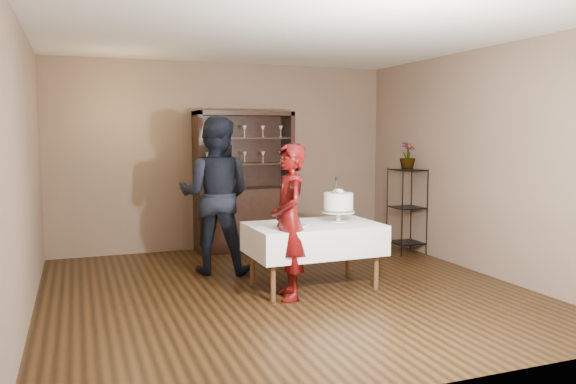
% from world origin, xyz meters
% --- Properties ---
extents(floor, '(5.00, 5.00, 0.00)m').
position_xyz_m(floor, '(0.00, 0.00, 0.00)').
color(floor, black).
rests_on(floor, ground).
extents(ceiling, '(5.00, 5.00, 0.00)m').
position_xyz_m(ceiling, '(0.00, 0.00, 2.70)').
color(ceiling, white).
rests_on(ceiling, back_wall).
extents(back_wall, '(5.00, 0.02, 2.70)m').
position_xyz_m(back_wall, '(0.00, 2.50, 1.35)').
color(back_wall, brown).
rests_on(back_wall, floor).
extents(wall_left, '(0.02, 5.00, 2.70)m').
position_xyz_m(wall_left, '(-2.50, 0.00, 1.35)').
color(wall_left, brown).
rests_on(wall_left, floor).
extents(wall_right, '(0.02, 5.00, 2.70)m').
position_xyz_m(wall_right, '(2.50, 0.00, 1.35)').
color(wall_right, brown).
rests_on(wall_right, floor).
extents(china_hutch, '(1.40, 0.48, 2.00)m').
position_xyz_m(china_hutch, '(0.20, 2.25, 0.66)').
color(china_hutch, black).
rests_on(china_hutch, floor).
extents(plant_etagere, '(0.42, 0.42, 1.20)m').
position_xyz_m(plant_etagere, '(2.28, 1.20, 0.65)').
color(plant_etagere, black).
rests_on(plant_etagere, floor).
extents(cake_table, '(1.44, 0.90, 0.71)m').
position_xyz_m(cake_table, '(0.34, 0.03, 0.54)').
color(cake_table, white).
rests_on(cake_table, floor).
extents(woman, '(0.45, 0.63, 1.59)m').
position_xyz_m(woman, '(-0.05, -0.26, 0.79)').
color(woman, '#360406').
rests_on(woman, floor).
extents(man, '(1.14, 1.04, 1.89)m').
position_xyz_m(man, '(-0.50, 1.07, 0.94)').
color(man, black).
rests_on(man, floor).
extents(cake, '(0.39, 0.39, 0.51)m').
position_xyz_m(cake, '(0.66, 0.07, 0.91)').
color(cake, silver).
rests_on(cake, cake_table).
extents(plate_near, '(0.20, 0.20, 0.01)m').
position_xyz_m(plate_near, '(0.12, -0.07, 0.71)').
color(plate_near, silver).
rests_on(plate_near, cake_table).
extents(plate_far, '(0.18, 0.18, 0.01)m').
position_xyz_m(plate_far, '(0.13, 0.34, 0.71)').
color(plate_far, silver).
rests_on(plate_far, cake_table).
extents(potted_plant, '(0.26, 0.26, 0.38)m').
position_xyz_m(potted_plant, '(2.28, 1.20, 1.38)').
color(potted_plant, '#446831').
rests_on(potted_plant, plant_etagere).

